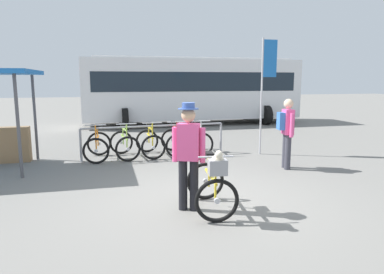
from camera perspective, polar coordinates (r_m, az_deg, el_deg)
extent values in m
plane|color=slate|center=(6.22, 1.81, -10.12)|extent=(80.00, 80.00, 0.00)
cylinder|color=#99999E|center=(9.28, -17.72, -1.36)|extent=(0.06, 0.06, 0.85)
cylinder|color=#99999E|center=(10.07, 4.73, -0.14)|extent=(0.06, 0.06, 0.85)
cylinder|color=#99999E|center=(9.42, -6.07, 1.81)|extent=(3.85, 0.27, 0.05)
torus|color=black|center=(9.98, -14.95, -1.06)|extent=(0.67, 0.14, 0.66)
cylinder|color=#B7B7BC|center=(9.98, -14.95, -1.06)|extent=(0.08, 0.07, 0.08)
torus|color=black|center=(8.99, -15.42, -2.20)|extent=(0.67, 0.14, 0.66)
cylinder|color=#B7B7BC|center=(8.99, -15.42, -2.20)|extent=(0.08, 0.07, 0.08)
cube|color=orange|center=(9.45, -15.23, -0.26)|extent=(0.11, 0.92, 0.04)
cube|color=orange|center=(9.36, -15.31, 1.05)|extent=(0.08, 0.61, 0.04)
cylinder|color=orange|center=(9.62, -15.16, 0.21)|extent=(0.03, 0.03, 0.55)
cube|color=black|center=(9.58, -15.22, 1.84)|extent=(0.14, 0.25, 0.06)
cylinder|color=orange|center=(9.05, -15.44, -0.10)|extent=(0.03, 0.03, 0.63)
cylinder|color=#B7B7BC|center=(9.01, -15.53, 1.88)|extent=(0.52, 0.07, 0.03)
torus|color=black|center=(10.04, -11.48, -0.87)|extent=(0.66, 0.14, 0.66)
cylinder|color=#B7B7BC|center=(10.04, -11.48, -0.87)|extent=(0.09, 0.07, 0.08)
torus|color=black|center=(9.05, -10.42, -1.94)|extent=(0.66, 0.14, 0.66)
cylinder|color=#B7B7BC|center=(9.05, -10.42, -1.94)|extent=(0.09, 0.07, 0.08)
cube|color=#9ED14C|center=(9.51, -11.02, -0.04)|extent=(0.13, 0.92, 0.04)
cube|color=#9ED14C|center=(9.43, -11.01, 1.26)|extent=(0.10, 0.61, 0.04)
cylinder|color=#9ED14C|center=(9.68, -11.21, 0.41)|extent=(0.03, 0.03, 0.55)
cube|color=black|center=(9.64, -11.26, 2.03)|extent=(0.14, 0.25, 0.06)
cylinder|color=#9ED14C|center=(9.12, -10.61, 0.15)|extent=(0.03, 0.03, 0.63)
cylinder|color=#B7B7BC|center=(9.07, -10.67, 2.11)|extent=(0.52, 0.08, 0.03)
torus|color=black|center=(10.15, -7.35, -0.65)|extent=(0.66, 0.08, 0.66)
cylinder|color=#B7B7BC|center=(10.15, -7.35, -0.65)|extent=(0.08, 0.06, 0.08)
torus|color=black|center=(9.16, -6.31, -1.70)|extent=(0.66, 0.08, 0.66)
cylinder|color=#B7B7BC|center=(9.16, -6.31, -1.70)|extent=(0.08, 0.06, 0.08)
cube|color=yellow|center=(9.62, -6.88, 0.17)|extent=(0.06, 0.92, 0.04)
cube|color=yellow|center=(9.54, -6.86, 1.46)|extent=(0.05, 0.61, 0.04)
cylinder|color=yellow|center=(9.79, -7.07, 0.62)|extent=(0.03, 0.03, 0.55)
cube|color=black|center=(9.75, -7.10, 2.22)|extent=(0.13, 0.24, 0.06)
cylinder|color=yellow|center=(9.23, -6.48, 0.36)|extent=(0.03, 0.03, 0.63)
cylinder|color=#B7B7BC|center=(9.19, -6.52, 2.30)|extent=(0.52, 0.04, 0.03)
torus|color=black|center=(10.31, -3.29, -0.43)|extent=(0.66, 0.12, 0.66)
cylinder|color=#B7B7BC|center=(10.31, -3.29, -0.43)|extent=(0.08, 0.07, 0.08)
torus|color=black|center=(9.32, -2.36, -1.46)|extent=(0.66, 0.12, 0.66)
cylinder|color=#B7B7BC|center=(9.32, -2.36, -1.46)|extent=(0.08, 0.07, 0.08)
cube|color=red|center=(9.78, -2.86, 0.38)|extent=(0.09, 0.92, 0.04)
cube|color=red|center=(9.70, -2.83, 1.64)|extent=(0.07, 0.61, 0.04)
cylinder|color=red|center=(9.95, -3.03, 0.82)|extent=(0.03, 0.03, 0.55)
cube|color=black|center=(9.92, -3.04, 2.39)|extent=(0.13, 0.25, 0.06)
cylinder|color=red|center=(9.39, -2.50, 0.56)|extent=(0.03, 0.03, 0.63)
cylinder|color=#B7B7BC|center=(9.35, -2.51, 2.47)|extent=(0.52, 0.06, 0.03)
torus|color=black|center=(10.52, 0.46, -0.23)|extent=(0.66, 0.12, 0.66)
cylinder|color=#B7B7BC|center=(10.52, 0.46, -0.23)|extent=(0.08, 0.07, 0.08)
torus|color=black|center=(9.53, 1.61, -1.22)|extent=(0.66, 0.12, 0.66)
cylinder|color=#B7B7BC|center=(9.53, 1.61, -1.22)|extent=(0.08, 0.07, 0.08)
cube|color=silver|center=(9.99, 1.01, 0.57)|extent=(0.11, 0.92, 0.04)
cube|color=silver|center=(9.91, 1.07, 1.81)|extent=(0.09, 0.61, 0.04)
cylinder|color=silver|center=(10.16, 0.81, 1.00)|extent=(0.03, 0.03, 0.55)
cube|color=black|center=(10.12, 0.81, 2.54)|extent=(0.14, 0.25, 0.06)
cylinder|color=silver|center=(9.60, 1.47, 0.76)|extent=(0.03, 0.03, 0.63)
cylinder|color=#B7B7BC|center=(9.56, 1.47, 2.63)|extent=(0.52, 0.07, 0.03)
torus|color=black|center=(6.12, 2.20, -7.20)|extent=(0.66, 0.15, 0.66)
cylinder|color=#B7B7BC|center=(6.12, 2.20, -7.20)|extent=(0.09, 0.07, 0.08)
torus|color=black|center=(5.17, 4.09, -10.36)|extent=(0.66, 0.15, 0.66)
cylinder|color=#B7B7BC|center=(5.17, 4.09, -10.36)|extent=(0.09, 0.07, 0.08)
cube|color=yellow|center=(5.58, 3.08, -6.45)|extent=(0.16, 0.91, 0.04)
cube|color=yellow|center=(5.47, 3.20, -4.32)|extent=(0.12, 0.61, 0.04)
cylinder|color=yellow|center=(5.74, 2.75, -5.48)|extent=(0.03, 0.03, 0.55)
cube|color=black|center=(5.67, 2.78, -2.79)|extent=(0.15, 0.25, 0.06)
cylinder|color=yellow|center=(5.19, 3.86, -6.64)|extent=(0.03, 0.03, 0.63)
cylinder|color=#B7B7BC|center=(5.11, 3.90, -3.24)|extent=(0.52, 0.10, 0.03)
cube|color=gray|center=(5.00, 4.21, -4.93)|extent=(0.28, 0.23, 0.22)
ellipsoid|color=beige|center=(4.98, 4.22, -3.81)|extent=(0.20, 0.18, 0.16)
sphere|color=beige|center=(4.88, 4.42, -2.88)|extent=(0.11, 0.11, 0.11)
cylinder|color=black|center=(5.63, -1.48, -7.82)|extent=(0.14, 0.14, 0.82)
cylinder|color=black|center=(5.60, 0.34, -7.91)|extent=(0.14, 0.14, 0.82)
cube|color=#E54C8C|center=(5.45, -0.59, -0.82)|extent=(0.39, 0.32, 0.58)
cylinder|color=#E54C8C|center=(5.52, -2.80, -1.22)|extent=(0.09, 0.09, 0.55)
cylinder|color=#E54C8C|center=(5.44, 1.73, -1.37)|extent=(0.09, 0.09, 0.55)
sphere|color=tan|center=(5.39, -0.59, 3.58)|extent=(0.22, 0.22, 0.22)
cylinder|color=#334C8C|center=(5.38, -0.59, 4.64)|extent=(0.32, 0.32, 0.02)
cylinder|color=#334C8C|center=(5.38, -0.60, 5.17)|extent=(0.20, 0.20, 0.09)
cylinder|color=#383842|center=(8.58, 15.00, -2.17)|extent=(0.14, 0.14, 0.82)
cylinder|color=#383842|center=(8.42, 15.38, -2.41)|extent=(0.14, 0.14, 0.82)
cube|color=#E54C8C|center=(8.39, 15.39, 2.40)|extent=(0.26, 0.37, 0.58)
cylinder|color=#E54C8C|center=(8.61, 15.03, 2.25)|extent=(0.09, 0.09, 0.55)
cylinder|color=#E54C8C|center=(8.20, 16.00, 1.87)|extent=(0.09, 0.09, 0.55)
sphere|color=beige|center=(8.36, 15.51, 5.26)|extent=(0.22, 0.22, 0.22)
cube|color=#3366B2|center=(8.34, 14.35, 2.54)|extent=(0.19, 0.28, 0.40)
cube|color=silver|center=(16.65, 0.06, 7.84)|extent=(10.03, 2.64, 2.70)
cube|color=#19232D|center=(16.65, 0.06, 9.04)|extent=(9.24, 2.65, 0.84)
cube|color=silver|center=(16.68, 0.06, 12.62)|extent=(9.03, 2.38, 0.08)
cylinder|color=black|center=(14.99, -10.87, 2.91)|extent=(0.26, 0.90, 0.90)
cylinder|color=black|center=(17.48, -11.38, 3.78)|extent=(0.26, 0.90, 0.90)
cylinder|color=black|center=(16.68, 12.04, 3.51)|extent=(0.26, 0.90, 0.90)
cylinder|color=black|center=(18.95, 8.70, 4.27)|extent=(0.26, 0.90, 0.90)
cylinder|color=#4C4C51|center=(9.90, -24.27, 2.85)|extent=(0.07, 0.07, 2.20)
cylinder|color=#4C4C51|center=(8.15, -26.52, 1.49)|extent=(0.07, 0.07, 2.20)
cylinder|color=#B2B2B7|center=(9.86, 11.28, 6.39)|extent=(0.05, 0.05, 3.20)
cube|color=blue|center=(9.97, 12.64, 12.41)|extent=(0.40, 0.03, 1.00)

